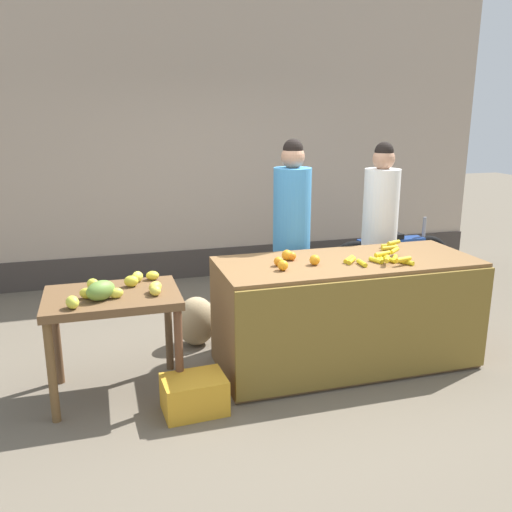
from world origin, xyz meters
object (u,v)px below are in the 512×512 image
(parked_motorcycle, at_px, (390,259))
(produce_crate, at_px, (194,394))
(produce_sack, at_px, (196,321))
(vendor_woman_blue_shirt, at_px, (291,240))
(vendor_woman_white_shirt, at_px, (379,235))

(parked_motorcycle, height_order, produce_crate, parked_motorcycle)
(parked_motorcycle, height_order, produce_sack, parked_motorcycle)
(parked_motorcycle, relative_size, produce_crate, 3.64)
(produce_crate, bearing_deg, produce_sack, 78.86)
(vendor_woman_blue_shirt, height_order, produce_crate, vendor_woman_blue_shirt)
(vendor_woman_white_shirt, xyz_separation_m, produce_sack, (-1.83, -0.05, -0.68))
(vendor_woman_blue_shirt, distance_m, parked_motorcycle, 1.86)
(vendor_woman_white_shirt, distance_m, produce_crate, 2.49)
(parked_motorcycle, bearing_deg, produce_sack, -160.76)
(vendor_woman_white_shirt, height_order, produce_sack, vendor_woman_white_shirt)
(vendor_woman_blue_shirt, relative_size, produce_crate, 4.18)
(parked_motorcycle, bearing_deg, vendor_woman_blue_shirt, -150.35)
(vendor_woman_white_shirt, relative_size, produce_sack, 3.94)
(parked_motorcycle, bearing_deg, vendor_woman_white_shirt, -127.30)
(produce_sack, bearing_deg, vendor_woman_blue_shirt, -1.88)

